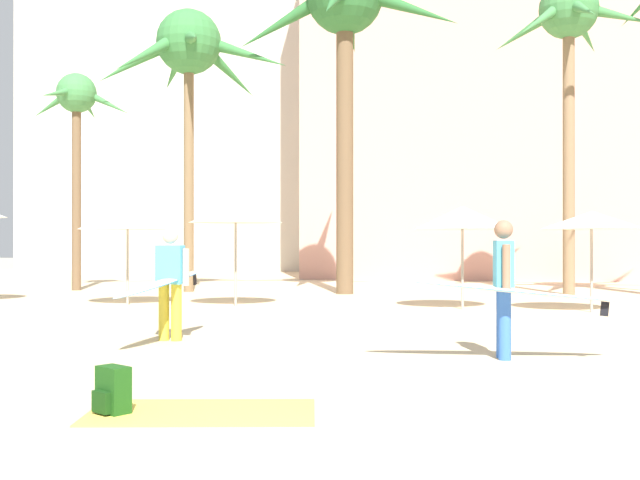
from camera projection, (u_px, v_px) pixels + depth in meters
name	position (u px, v px, depth m)	size (l,w,h in m)	color
hotel_pink	(501.00, 54.00, 34.05)	(16.39, 10.80, 19.91)	#DB9989
hotel_tower_gray	(186.00, 64.00, 43.88)	(16.28, 9.03, 23.61)	beige
palm_tree_left	(76.00, 112.00, 23.49)	(3.40, 3.53, 6.74)	brown
palm_tree_center	(345.00, 19.00, 21.86)	(6.64, 6.72, 9.74)	brown
palm_tree_right	(569.00, 31.00, 21.41)	(4.47, 4.39, 8.93)	#896B4C
palm_tree_far_right	(189.00, 54.00, 22.82)	(5.87, 5.45, 8.52)	brown
cafe_umbrella_0	(236.00, 214.00, 17.65)	(2.20, 2.20, 2.35)	gray
cafe_umbrella_2	(591.00, 220.00, 16.14)	(2.12, 2.12, 2.16)	gray
cafe_umbrella_3	(462.00, 218.00, 16.87)	(2.15, 2.15, 2.30)	gray
cafe_umbrella_5	(128.00, 220.00, 18.04)	(2.32, 2.32, 2.27)	gray
beach_towel	(202.00, 412.00, 6.64)	(1.98, 1.03, 0.01)	#F4CC4C
backpack	(112.00, 391.00, 6.58)	(0.35, 0.34, 0.42)	#174413
person_mid_right	(167.00, 280.00, 11.39)	(0.60, 2.83, 1.71)	gold
person_near_right	(504.00, 285.00, 9.60)	(3.13, 1.02, 1.78)	blue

